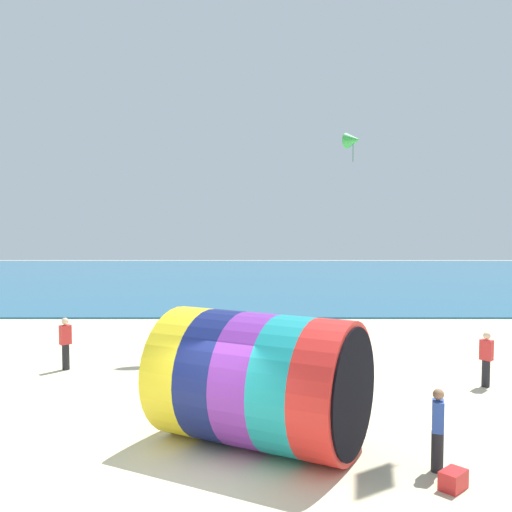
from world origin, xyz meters
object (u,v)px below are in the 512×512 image
Objects in this scene: cooler_box at (451,480)px; kite_handler at (435,429)px; kite_green_delta at (351,140)px; bystander_mid_beach at (63,343)px; giant_inflatable_tube at (257,380)px; bystander_near_water at (483,359)px.

kite_handler is at bearing 94.70° from cooler_box.
bystander_mid_beach is (-10.76, -7.06, -7.70)m from kite_green_delta.
giant_inflatable_tube is 3.11× the size of kite_handler.
kite_handler is at bearing -20.54° from giant_inflatable_tube.
bystander_mid_beach is at bearing -146.73° from kite_green_delta.
kite_green_delta reaches higher than kite_handler.
kite_green_delta is (0.75, 14.82, 7.75)m from kite_handler.
kite_green_delta is at bearing 33.27° from bystander_mid_beach.
kite_handler is at bearing -37.78° from bystander_mid_beach.
bystander_mid_beach is at bearing 171.61° from bystander_near_water.
cooler_box is at bearing -40.22° from bystander_mid_beach.
giant_inflatable_tube reaches higher than bystander_near_water.
bystander_near_water is 13.46m from bystander_mid_beach.
kite_handler reaches higher than bystander_near_water.
bystander_mid_beach is at bearing 135.18° from giant_inflatable_tube.
giant_inflatable_tube is at bearing 159.46° from kite_handler.
bystander_near_water is (2.55, -9.02, -7.76)m from kite_green_delta.
kite_green_delta is at bearing 87.08° from kite_handler.
cooler_box is (-3.24, -6.55, -0.67)m from bystander_near_water.
cooler_box is at bearing -116.34° from bystander_near_water.
kite_green_delta is 0.79× the size of bystander_near_water.
giant_inflatable_tube is 15.85m from kite_green_delta.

